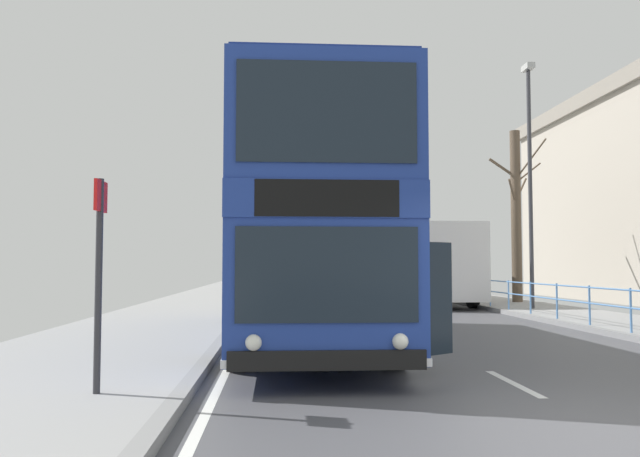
# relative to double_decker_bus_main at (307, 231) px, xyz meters

# --- Properties ---
(ground) EXTENTS (15.80, 140.00, 0.20)m
(ground) POSITION_rel_double_decker_bus_main_xyz_m (1.87, -7.26, -2.27)
(ground) COLOR #4C4C51
(double_decker_bus_main) EXTENTS (3.26, 11.09, 4.40)m
(double_decker_bus_main) POSITION_rel_double_decker_bus_main_xyz_m (0.00, 0.00, 0.00)
(double_decker_bus_main) COLOR navy
(double_decker_bus_main) RESTS_ON ground
(background_bus_far_lane) EXTENTS (2.81, 10.13, 3.14)m
(background_bus_far_lane) POSITION_rel_double_decker_bus_main_xyz_m (5.44, 13.71, -0.59)
(background_bus_far_lane) COLOR white
(background_bus_far_lane) RESTS_ON ground
(pedestrian_railing_far_kerb) EXTENTS (0.05, 20.44, 0.96)m
(pedestrian_railing_far_kerb) POSITION_rel_double_decker_bus_main_xyz_m (7.04, 1.21, -1.51)
(pedestrian_railing_far_kerb) COLOR #598CC6
(pedestrian_railing_far_kerb) RESTS_ON ground
(bus_stop_sign_near) EXTENTS (0.08, 0.44, 2.45)m
(bus_stop_sign_near) POSITION_rel_double_decker_bus_main_xyz_m (-2.65, -5.72, -0.64)
(bus_stop_sign_near) COLOR #2D2D33
(bus_stop_sign_near) RESTS_ON ground
(street_lamp_far_side) EXTENTS (0.28, 0.60, 8.40)m
(street_lamp_far_side) POSITION_rel_double_decker_bus_main_xyz_m (8.04, 8.18, 2.66)
(street_lamp_far_side) COLOR #38383D
(street_lamp_far_side) RESTS_ON ground
(bare_tree_far_00) EXTENTS (2.34, 2.22, 6.92)m
(bare_tree_far_00) POSITION_rel_double_decker_bus_main_xyz_m (9.01, 12.10, 1.37)
(bare_tree_far_00) COLOR brown
(bare_tree_far_00) RESTS_ON ground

